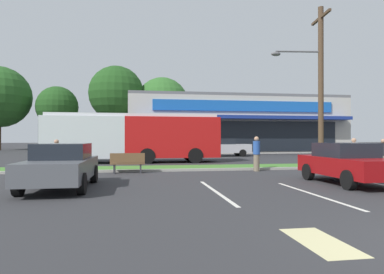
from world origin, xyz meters
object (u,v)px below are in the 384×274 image
(car_1, at_px, (224,147))
(car_2, at_px, (62,165))
(pedestrian_mid, at_px, (256,154))
(pedestrian_by_pole, at_px, (56,157))
(city_bus, at_px, (134,136))
(car_4, at_px, (348,163))
(utility_pole, at_px, (318,81))
(car_3, at_px, (112,149))
(pedestrian_far, at_px, (383,155))
(pedestrian_near_bench, at_px, (354,155))
(bus_stop_bench, at_px, (128,163))

(car_1, xyz_separation_m, car_2, (-10.21, -18.09, -0.06))
(car_2, height_order, pedestrian_mid, pedestrian_mid)
(car_2, height_order, pedestrian_by_pole, pedestrian_by_pole)
(city_bus, distance_m, car_1, 10.53)
(car_2, xyz_separation_m, car_4, (9.98, -0.48, 0.00))
(car_1, xyz_separation_m, pedestrian_by_pole, (-11.36, -13.79, -0.02))
(utility_pole, height_order, car_1, utility_pole)
(utility_pole, relative_size, car_2, 2.08)
(car_1, xyz_separation_m, pedestrian_mid, (-1.87, -13.60, 0.05))
(car_3, xyz_separation_m, car_4, (9.68, -17.64, -0.00))
(utility_pole, height_order, car_2, utility_pole)
(utility_pole, xyz_separation_m, pedestrian_mid, (-4.29, -1.69, -4.04))
(car_3, distance_m, pedestrian_mid, 15.01)
(utility_pole, relative_size, car_1, 2.00)
(car_3, bearing_deg, car_4, 118.77)
(city_bus, xyz_separation_m, pedestrian_by_pole, (-3.32, -7.06, -0.96))
(car_2, xyz_separation_m, pedestrian_far, (14.69, 3.62, 0.05))
(car_1, height_order, pedestrian_by_pole, car_1)
(pedestrian_far, bearing_deg, car_2, 63.84)
(pedestrian_mid, bearing_deg, pedestrian_near_bench, 67.63)
(pedestrian_mid, xyz_separation_m, pedestrian_far, (6.36, -0.87, -0.06))
(car_1, distance_m, pedestrian_near_bench, 15.06)
(pedestrian_by_pole, distance_m, pedestrian_mid, 9.49)
(car_4, distance_m, pedestrian_far, 6.25)
(pedestrian_mid, bearing_deg, pedestrian_by_pole, -95.97)
(car_1, relative_size, pedestrian_near_bench, 2.75)
(car_2, height_order, car_3, car_3)
(bus_stop_bench, relative_size, pedestrian_far, 0.99)
(car_4, height_order, pedestrian_by_pole, pedestrian_by_pole)
(pedestrian_near_bench, distance_m, pedestrian_mid, 4.66)
(bus_stop_bench, height_order, car_4, car_4)
(car_1, bearing_deg, car_2, -119.43)
(car_4, bearing_deg, car_1, 179.31)
(bus_stop_bench, xyz_separation_m, car_3, (-1.70, 12.70, 0.25))
(car_1, distance_m, car_2, 20.77)
(pedestrian_near_bench, bearing_deg, pedestrian_by_pole, -22.11)
(utility_pole, distance_m, car_4, 8.28)
(utility_pole, distance_m, bus_stop_bench, 11.64)
(car_4, distance_m, pedestrian_near_bench, 4.70)
(utility_pole, distance_m, pedestrian_by_pole, 14.50)
(car_2, xyz_separation_m, pedestrian_near_bench, (12.82, 3.27, 0.08))
(pedestrian_near_bench, height_order, pedestrian_mid, pedestrian_mid)
(car_3, bearing_deg, pedestrian_far, 136.75)
(car_2, xyz_separation_m, car_3, (0.30, 17.16, 0.00))
(pedestrian_mid, distance_m, pedestrian_far, 6.42)
(utility_pole, relative_size, pedestrian_near_bench, 5.51)
(city_bus, height_order, car_3, city_bus)
(car_1, relative_size, pedestrian_mid, 2.63)
(utility_pole, xyz_separation_m, pedestrian_far, (2.07, -2.56, -4.10))
(bus_stop_bench, bearing_deg, pedestrian_near_bench, 173.70)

